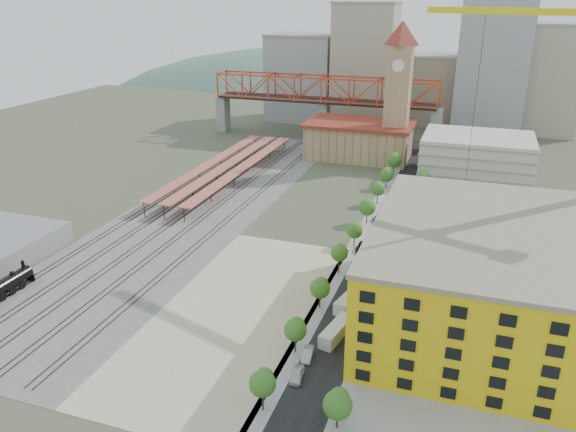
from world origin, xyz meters
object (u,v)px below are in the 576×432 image
(clock_tower, at_px, (399,80))
(construction_building, at_px, (500,278))
(site_trailer_d, at_px, (371,257))
(site_trailer_a, at_px, (336,331))
(site_trailer_b, at_px, (351,300))
(site_trailer_c, at_px, (359,284))
(car_0, at_px, (297,375))

(clock_tower, height_order, construction_building, clock_tower)
(clock_tower, bearing_deg, site_trailer_d, -84.48)
(clock_tower, xyz_separation_m, site_trailer_a, (8.00, -113.69, -27.41))
(site_trailer_a, bearing_deg, site_trailer_d, 101.64)
(site_trailer_b, xyz_separation_m, site_trailer_d, (0.00, 19.72, 0.06))
(clock_tower, relative_size, site_trailer_d, 5.10)
(site_trailer_c, height_order, site_trailer_d, site_trailer_d)
(clock_tower, bearing_deg, site_trailer_b, -85.54)
(car_0, bearing_deg, site_trailer_c, 78.67)
(site_trailer_c, bearing_deg, site_trailer_d, 80.53)
(site_trailer_d, bearing_deg, site_trailer_a, -84.79)
(site_trailer_a, distance_m, site_trailer_b, 11.20)
(site_trailer_b, bearing_deg, car_0, -83.51)
(clock_tower, bearing_deg, construction_building, -71.22)
(site_trailer_d, relative_size, car_0, 2.25)
(site_trailer_d, xyz_separation_m, car_0, (-3.00, -43.99, -0.62))
(site_trailer_d, distance_m, car_0, 44.10)
(clock_tower, distance_m, car_0, 129.89)
(site_trailer_a, relative_size, site_trailer_b, 0.96)
(site_trailer_c, relative_size, car_0, 2.12)
(site_trailer_b, bearing_deg, clock_tower, 108.00)
(site_trailer_c, bearing_deg, car_0, -104.95)
(construction_building, distance_m, site_trailer_b, 27.34)
(car_0, bearing_deg, site_trailer_d, 80.25)
(car_0, bearing_deg, site_trailer_b, 77.11)
(construction_building, bearing_deg, site_trailer_c, 170.16)
(construction_building, bearing_deg, site_trailer_b, -174.52)
(construction_building, height_order, site_trailer_c, construction_building)
(site_trailer_b, xyz_separation_m, car_0, (-3.00, -24.27, -0.57))
(site_trailer_b, height_order, site_trailer_d, site_trailer_d)
(site_trailer_b, distance_m, car_0, 24.46)
(clock_tower, height_order, site_trailer_b, clock_tower)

